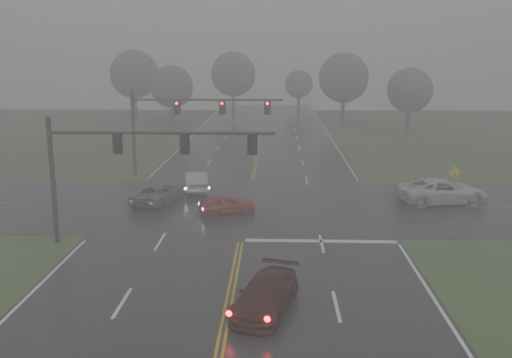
{
  "coord_description": "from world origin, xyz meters",
  "views": [
    {
      "loc": [
        1.93,
        -16.09,
        10.31
      ],
      "look_at": [
        0.8,
        16.0,
        3.21
      ],
      "focal_mm": 40.0,
      "sensor_mm": 36.0,
      "label": 1
    }
  ],
  "objects_px": {
    "sedan_silver": "(196,191)",
    "signal_gantry_far": "(179,116)",
    "car_grey": "(159,203)",
    "pickup_white": "(441,203)",
    "sedan_maroon": "(266,311)",
    "sedan_red": "(227,214)",
    "signal_gantry_near": "(119,156)"
  },
  "relations": [
    {
      "from": "sedan_red",
      "to": "sedan_silver",
      "type": "xyz_separation_m",
      "value": [
        -2.9,
        6.1,
        0.0
      ]
    },
    {
      "from": "pickup_white",
      "to": "signal_gantry_near",
      "type": "xyz_separation_m",
      "value": [
        -20.07,
        -9.32,
        4.91
      ]
    },
    {
      "from": "pickup_white",
      "to": "signal_gantry_near",
      "type": "relative_size",
      "value": 0.5
    },
    {
      "from": "pickup_white",
      "to": "signal_gantry_far",
      "type": "relative_size",
      "value": 0.48
    },
    {
      "from": "sedan_silver",
      "to": "signal_gantry_far",
      "type": "xyz_separation_m",
      "value": [
        -2.15,
        5.75,
        5.17
      ]
    },
    {
      "from": "sedan_maroon",
      "to": "pickup_white",
      "type": "height_order",
      "value": "pickup_white"
    },
    {
      "from": "car_grey",
      "to": "signal_gantry_far",
      "type": "relative_size",
      "value": 0.39
    },
    {
      "from": "car_grey",
      "to": "signal_gantry_far",
      "type": "height_order",
      "value": "signal_gantry_far"
    },
    {
      "from": "car_grey",
      "to": "pickup_white",
      "type": "distance_m",
      "value": 19.86
    },
    {
      "from": "signal_gantry_near",
      "to": "signal_gantry_far",
      "type": "relative_size",
      "value": 0.95
    },
    {
      "from": "sedan_maroon",
      "to": "sedan_red",
      "type": "xyz_separation_m",
      "value": [
        -2.79,
        14.33,
        0.0
      ]
    },
    {
      "from": "sedan_maroon",
      "to": "signal_gantry_near",
      "type": "distance_m",
      "value": 12.51
    },
    {
      "from": "signal_gantry_near",
      "to": "signal_gantry_far",
      "type": "xyz_separation_m",
      "value": [
        0.2,
        17.95,
        0.26
      ]
    },
    {
      "from": "sedan_silver",
      "to": "signal_gantry_far",
      "type": "distance_m",
      "value": 8.02
    },
    {
      "from": "sedan_red",
      "to": "car_grey",
      "type": "bearing_deg",
      "value": 45.36
    },
    {
      "from": "sedan_red",
      "to": "sedan_maroon",
      "type": "bearing_deg",
      "value": 173.29
    },
    {
      "from": "sedan_maroon",
      "to": "car_grey",
      "type": "distance_m",
      "value": 18.59
    },
    {
      "from": "pickup_white",
      "to": "signal_gantry_near",
      "type": "distance_m",
      "value": 22.67
    },
    {
      "from": "sedan_maroon",
      "to": "sedan_red",
      "type": "bearing_deg",
      "value": 116.84
    },
    {
      "from": "sedan_silver",
      "to": "pickup_white",
      "type": "xyz_separation_m",
      "value": [
        17.73,
        -2.88,
        0.0
      ]
    },
    {
      "from": "sedan_maroon",
      "to": "pickup_white",
      "type": "relative_size",
      "value": 0.78
    },
    {
      "from": "sedan_red",
      "to": "signal_gantry_near",
      "type": "height_order",
      "value": "signal_gantry_near"
    },
    {
      "from": "sedan_red",
      "to": "signal_gantry_far",
      "type": "bearing_deg",
      "value": 5.33
    },
    {
      "from": "sedan_red",
      "to": "signal_gantry_near",
      "type": "xyz_separation_m",
      "value": [
        -5.24,
        -6.09,
        4.91
      ]
    },
    {
      "from": "sedan_silver",
      "to": "pickup_white",
      "type": "bearing_deg",
      "value": 160.45
    },
    {
      "from": "signal_gantry_near",
      "to": "signal_gantry_far",
      "type": "height_order",
      "value": "signal_gantry_far"
    },
    {
      "from": "car_grey",
      "to": "signal_gantry_near",
      "type": "relative_size",
      "value": 0.41
    },
    {
      "from": "pickup_white",
      "to": "sedan_maroon",
      "type": "bearing_deg",
      "value": 134.76
    },
    {
      "from": "sedan_silver",
      "to": "sedan_maroon",
      "type": "bearing_deg",
      "value": 95.23
    },
    {
      "from": "sedan_maroon",
      "to": "signal_gantry_far",
      "type": "bearing_deg",
      "value": 122.49
    },
    {
      "from": "car_grey",
      "to": "sedan_silver",
      "type": "bearing_deg",
      "value": -103.31
    },
    {
      "from": "sedan_maroon",
      "to": "sedan_silver",
      "type": "height_order",
      "value": "sedan_silver"
    }
  ]
}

